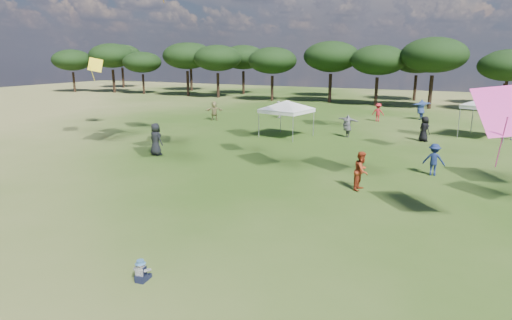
% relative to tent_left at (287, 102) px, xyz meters
% --- Properties ---
extents(ground, '(140.00, 140.00, 0.00)m').
position_rel_tent_left_xyz_m(ground, '(4.59, -21.96, -2.45)').
color(ground, '#304D17').
rests_on(ground, ground).
extents(tree_line, '(108.78, 17.63, 7.77)m').
position_rel_tent_left_xyz_m(tree_line, '(6.98, 25.45, 2.97)').
color(tree_line, black).
rests_on(tree_line, ground).
extents(tent_left, '(5.94, 5.94, 2.88)m').
position_rel_tent_left_xyz_m(tent_left, '(0.00, 0.00, 0.00)').
color(tent_left, gray).
rests_on(tent_left, ground).
extents(tent_right, '(5.90, 5.90, 3.23)m').
position_rel_tent_left_xyz_m(tent_right, '(12.82, 5.60, 0.35)').
color(tent_right, gray).
rests_on(tent_right, ground).
extents(toddler, '(0.42, 0.45, 0.60)m').
position_rel_tent_left_xyz_m(toddler, '(4.19, -20.35, -2.19)').
color(toddler, black).
rests_on(toddler, ground).
extents(festival_crowd, '(29.09, 24.77, 1.87)m').
position_rel_tent_left_xyz_m(festival_crowd, '(5.25, 3.04, -1.61)').
color(festival_crowd, beige).
rests_on(festival_crowd, ground).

